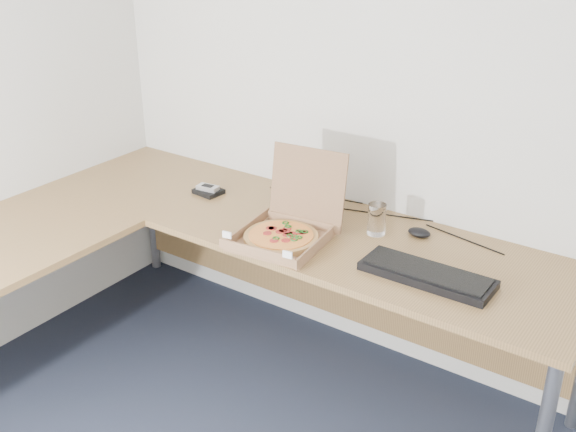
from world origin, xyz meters
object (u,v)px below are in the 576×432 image
Objects in this scene: drinking_glass at (377,219)px; keyboard at (427,275)px; desk at (171,246)px; wallet at (209,191)px; pizza_box at (284,232)px.

keyboard is (0.33, -0.23, -0.05)m from drinking_glass.
keyboard is (1.00, 0.31, 0.04)m from desk.
wallet is at bearing 112.63° from desk.
desk is at bearing -61.82° from wallet.
pizza_box is at bearing -175.56° from keyboard.
desk is 6.35× the size of pizza_box.
pizza_box is 0.80× the size of keyboard.
drinking_glass is at bearing 10.34° from wallet.
pizza_box reaches higher than desk.
desk is 20.13× the size of wallet.
pizza_box is at bearing 33.56° from desk.
desk is 18.80× the size of drinking_glass.
drinking_glass is 0.27× the size of keyboard.
keyboard reaches higher than desk.
desk is 0.50m from wallet.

